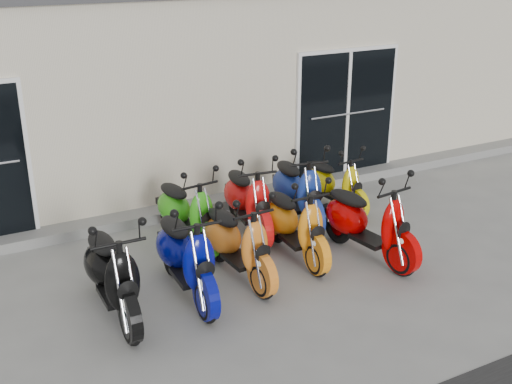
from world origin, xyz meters
TOP-DOWN VIEW (x-y plane):
  - ground at (0.00, 0.00)m, footprint 80.00×80.00m
  - building at (0.00, 5.20)m, footprint 14.00×6.00m
  - front_step at (0.00, 2.02)m, footprint 14.00×0.40m
  - door_right at (2.60, 2.17)m, footprint 2.02×0.08m
  - scooter_front_black at (-2.31, -0.36)m, footprint 0.68×1.81m
  - scooter_front_blue at (-1.42, -0.33)m, footprint 0.73×1.83m
  - scooter_front_orange_a at (-0.70, -0.23)m, footprint 0.72×1.73m
  - scooter_front_orange_b at (0.22, -0.07)m, footprint 0.67×1.70m
  - scooter_front_red at (1.07, -0.53)m, footprint 0.89×1.86m
  - scooter_back_green at (-0.89, 0.96)m, footprint 0.81×1.75m
  - scooter_back_red at (0.04, 0.93)m, footprint 0.85×1.80m
  - scooter_back_blue at (0.86, 0.91)m, footprint 0.91×1.86m
  - scooter_back_yellow at (1.63, 1.04)m, footprint 0.70×1.56m

SIDE VIEW (x-z plane):
  - ground at x=0.00m, z-range 0.00..0.00m
  - front_step at x=0.00m, z-range 0.00..0.15m
  - scooter_back_yellow at x=1.63m, z-range 0.00..1.12m
  - scooter_front_orange_b at x=0.22m, z-range 0.00..1.24m
  - scooter_back_green at x=-0.89m, z-range 0.00..1.24m
  - scooter_front_orange_a at x=-0.70m, z-range 0.00..1.25m
  - scooter_back_red at x=0.04m, z-range 0.00..1.28m
  - scooter_back_blue at x=0.86m, z-range 0.00..1.32m
  - scooter_front_red at x=1.07m, z-range 0.00..1.32m
  - scooter_front_black at x=-2.31m, z-range 0.00..1.33m
  - scooter_front_blue at x=-1.42m, z-range 0.00..1.34m
  - door_right at x=2.60m, z-range 0.15..2.37m
  - building at x=0.00m, z-range 0.00..3.20m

